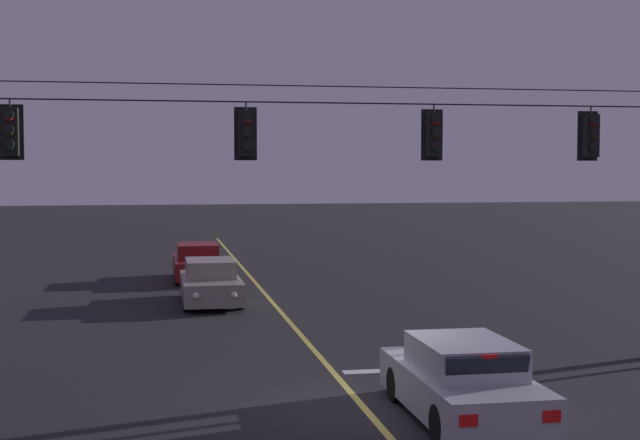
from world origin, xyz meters
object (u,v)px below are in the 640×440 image
traffic_light_left_inner (246,133)px  traffic_light_centre (434,134)px  car_waiting_near_lane (462,382)px  car_oncoming_lead (211,283)px  traffic_light_leftmost (10,132)px  traffic_light_right_inner (591,136)px  car_oncoming_trailing (198,263)px

traffic_light_left_inner → traffic_light_centre: size_ratio=1.00×
car_waiting_near_lane → car_oncoming_lead: (-3.43, 14.02, -0.00)m
traffic_light_leftmost → traffic_light_left_inner: (4.73, 0.00, 0.00)m
traffic_light_left_inner → car_oncoming_lead: size_ratio=0.28×
traffic_light_left_inner → traffic_light_centre: same height
traffic_light_right_inner → traffic_light_leftmost: bearing=180.0°
traffic_light_left_inner → traffic_light_right_inner: (7.75, 0.00, 0.00)m
traffic_light_left_inner → traffic_light_centre: bearing=0.0°
car_waiting_near_lane → traffic_light_centre: bearing=79.1°
traffic_light_leftmost → car_waiting_near_lane: 10.10m
traffic_light_left_inner → traffic_light_right_inner: size_ratio=1.00×
traffic_light_left_inner → traffic_light_right_inner: same height
traffic_light_leftmost → car_oncoming_trailing: 16.87m
traffic_light_right_inner → car_oncoming_trailing: bearing=117.2°
traffic_light_left_inner → car_oncoming_lead: bearing=91.2°
traffic_light_leftmost → traffic_light_right_inner: bearing=0.0°
traffic_light_right_inner → car_oncoming_lead: size_ratio=0.28×
car_oncoming_trailing → traffic_light_right_inner: bearing=-62.8°
traffic_light_left_inner → car_oncoming_trailing: size_ratio=0.28×
car_waiting_near_lane → car_oncoming_lead: 14.43m
traffic_light_leftmost → traffic_light_right_inner: 12.48m
traffic_light_leftmost → traffic_light_right_inner: same height
traffic_light_centre → traffic_light_left_inner: bearing=180.0°
traffic_light_centre → car_oncoming_trailing: bearing=105.7°
traffic_light_centre → car_waiting_near_lane: (-0.85, -4.42, -4.37)m
traffic_light_right_inner → traffic_light_centre: bearing=180.0°
traffic_light_centre → car_waiting_near_lane: size_ratio=0.28×
traffic_light_right_inner → car_oncoming_trailing: traffic_light_right_inner is taller
car_oncoming_trailing → car_waiting_near_lane: bearing=-80.0°
traffic_light_centre → car_oncoming_trailing: (-4.41, 15.69, -4.37)m
car_oncoming_lead → car_oncoming_trailing: (-0.12, 6.09, 0.00)m
traffic_light_left_inner → car_waiting_near_lane: size_ratio=0.28×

